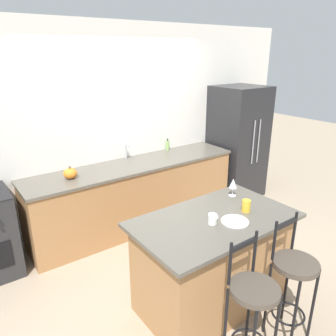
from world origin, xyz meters
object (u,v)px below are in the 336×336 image
at_px(coffee_mug, 213,219).
at_px(soap_bottle, 168,145).
at_px(bar_stool_far, 293,276).
at_px(pumpkin_decoration, 70,173).
at_px(dinner_plate, 235,221).
at_px(bar_stool_near, 252,303).
at_px(refrigerator, 237,142).
at_px(tumbler_cup, 246,206).
at_px(wine_glass, 233,184).

relative_size(coffee_mug, soap_bottle, 0.61).
height_order(bar_stool_far, pumpkin_decoration, bar_stool_far).
bearing_deg(pumpkin_decoration, dinner_plate, -67.16).
bearing_deg(bar_stool_near, pumpkin_decoration, 100.48).
distance_m(bar_stool_near, bar_stool_far, 0.50).
height_order(refrigerator, soap_bottle, refrigerator).
relative_size(tumbler_cup, pumpkin_decoration, 0.71).
height_order(refrigerator, wine_glass, refrigerator).
distance_m(dinner_plate, coffee_mug, 0.21).
bearing_deg(coffee_mug, pumpkin_decoration, 108.94).
distance_m(bar_stool_far, wine_glass, 1.05).
bearing_deg(dinner_plate, tumbler_cup, 19.26).
height_order(coffee_mug, tumbler_cup, tumbler_cup).
relative_size(dinner_plate, wine_glass, 1.29).
bearing_deg(bar_stool_near, refrigerator, 45.03).
xyz_separation_m(bar_stool_near, tumbler_cup, (0.58, 0.60, 0.37)).
distance_m(bar_stool_near, dinner_plate, 0.71).
height_order(bar_stool_far, dinner_plate, bar_stool_far).
relative_size(refrigerator, wine_glass, 9.63).
xyz_separation_m(bar_stool_far, wine_glass, (0.23, 0.92, 0.45)).
distance_m(bar_stool_far, soap_bottle, 2.77).
xyz_separation_m(bar_stool_far, coffee_mug, (-0.34, 0.61, 0.36)).
xyz_separation_m(refrigerator, wine_glass, (-1.64, -1.45, 0.14)).
height_order(refrigerator, coffee_mug, refrigerator).
xyz_separation_m(tumbler_cup, soap_bottle, (0.59, 2.06, 0.01)).
bearing_deg(coffee_mug, bar_stool_near, -104.98).
relative_size(bar_stool_near, tumbler_cup, 9.60).
bearing_deg(dinner_plate, refrigerator, 42.39).
xyz_separation_m(coffee_mug, tumbler_cup, (0.41, -0.01, 0.01)).
bearing_deg(wine_glass, coffee_mug, -151.74).
bearing_deg(bar_stool_far, dinner_plate, 106.89).
bearing_deg(soap_bottle, dinner_plate, -110.97).
bearing_deg(wine_glass, tumbler_cup, -116.10).
bearing_deg(pumpkin_decoration, bar_stool_near, -79.52).
bearing_deg(bar_stool_near, tumbler_cup, 46.33).
bearing_deg(pumpkin_decoration, bar_stool_far, -68.41).
bearing_deg(bar_stool_near, dinner_plate, 56.66).
xyz_separation_m(bar_stool_far, dinner_plate, (-0.16, 0.52, 0.33)).
height_order(refrigerator, tumbler_cup, refrigerator).
relative_size(bar_stool_far, coffee_mug, 10.11).
relative_size(bar_stool_near, soap_bottle, 6.17).
bearing_deg(refrigerator, dinner_plate, -137.61).
distance_m(refrigerator, dinner_plate, 2.74).
relative_size(refrigerator, dinner_plate, 7.44).
distance_m(bar_stool_near, pumpkin_decoration, 2.46).
height_order(bar_stool_far, soap_bottle, same).
bearing_deg(bar_stool_near, coffee_mug, 75.02).
relative_size(bar_stool_near, pumpkin_decoration, 6.86).
bearing_deg(bar_stool_far, bar_stool_near, -179.51).
distance_m(dinner_plate, tumbler_cup, 0.25).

